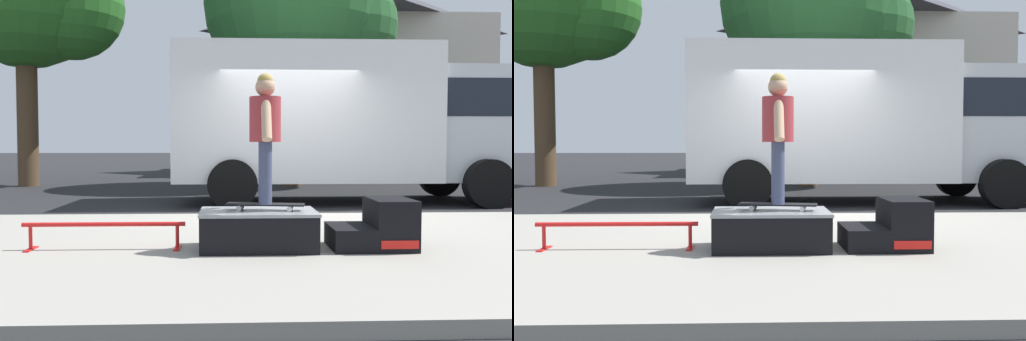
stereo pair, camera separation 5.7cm
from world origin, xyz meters
TOP-DOWN VIEW (x-y plane):
  - ground_plane at (0.00, 0.00)m, footprint 140.00×140.00m
  - sidewalk_slab at (0.00, -3.00)m, footprint 50.00×5.00m
  - skate_box at (-0.77, -3.26)m, footprint 1.16×0.73m
  - kicker_ramp at (0.44, -3.26)m, footprint 0.82×0.67m
  - grind_rail at (-2.30, -3.23)m, footprint 1.60×0.28m
  - skateboard at (-0.70, -3.26)m, footprint 0.80×0.33m
  - skater_kid at (-0.70, -3.26)m, footprint 0.31×0.66m
  - box_truck at (1.34, 2.20)m, footprint 6.91×2.63m
  - street_tree_neighbour at (0.91, 6.46)m, footprint 5.39×4.90m
  - house_behind at (4.28, 14.51)m, footprint 9.54×8.23m

SIDE VIEW (x-z plane):
  - ground_plane at x=0.00m, z-range 0.00..0.00m
  - sidewalk_slab at x=0.00m, z-range 0.00..0.12m
  - skate_box at x=-0.77m, z-range 0.13..0.52m
  - grind_rail at x=-2.30m, z-range 0.19..0.46m
  - kicker_ramp at x=0.44m, z-range 0.08..0.57m
  - skateboard at x=-0.70m, z-range 0.53..0.59m
  - skater_kid at x=-0.70m, z-range 0.69..1.98m
  - box_truck at x=1.34m, z-range 0.18..3.23m
  - house_behind at x=4.28m, z-range 0.04..8.44m
  - street_tree_neighbour at x=0.91m, z-range 1.16..8.69m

